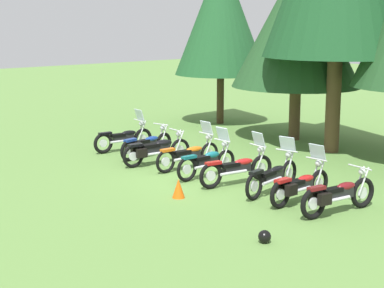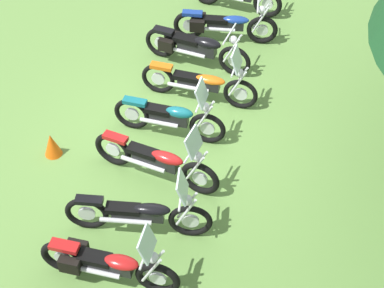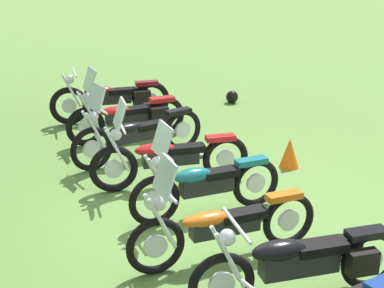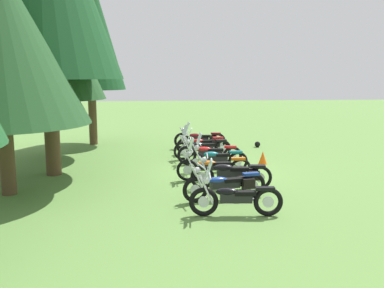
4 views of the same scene
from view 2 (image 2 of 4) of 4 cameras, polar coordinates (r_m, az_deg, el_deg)
The scene contains 9 objects.
ground_plane at distance 11.58m, azimuth -1.57°, elevation 0.91°, with size 80.00×80.00×0.00m, color #608C42.
motorcycle_1 at distance 13.66m, azimuth 2.92°, elevation 11.08°, with size 0.78×2.29×1.00m.
motorcycle_2 at distance 12.91m, azimuth 0.29°, elevation 9.04°, with size 0.77×2.36×1.00m.
motorcycle_3 at distance 12.01m, azimuth 0.82°, elevation 5.76°, with size 0.61×2.37×1.35m.
motorcycle_4 at distance 11.26m, azimuth -1.98°, elevation 2.55°, with size 0.63×2.16×1.36m.
motorcycle_5 at distance 10.50m, azimuth -3.27°, elevation -1.51°, with size 0.66×2.38×1.36m.
motorcycle_6 at distance 9.76m, azimuth -4.85°, elevation -6.46°, with size 0.72×2.36×1.37m.
motorcycle_7 at distance 9.29m, azimuth -7.95°, elevation -10.99°, with size 0.62×2.19×1.36m.
traffic_cone at distance 11.34m, azimuth -12.94°, elevation -0.05°, with size 0.32×0.32×0.48m, color #EA590F.
Camera 2 is at (7.84, 2.60, 8.12)m, focal length 57.20 mm.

